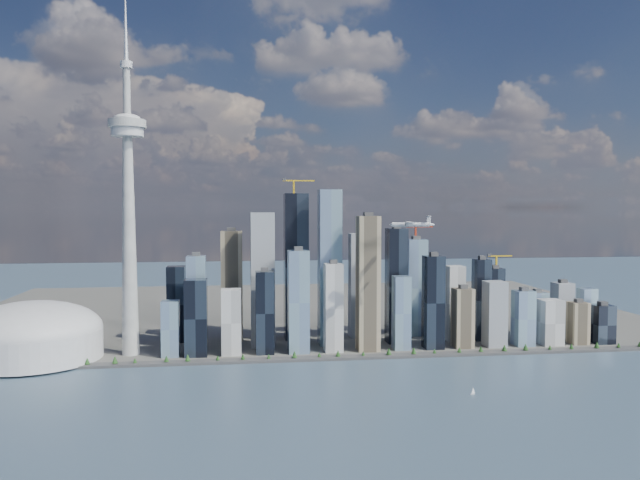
{
  "coord_description": "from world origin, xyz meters",
  "views": [
    {
      "loc": [
        -137.23,
        -667.72,
        228.99
      ],
      "look_at": [
        -12.92,
        260.0,
        179.94
      ],
      "focal_mm": 35.0,
      "sensor_mm": 36.0,
      "label": 1
    }
  ],
  "objects": [
    {
      "name": "shoreline_trees",
      "position": [
        0.0,
        250.0,
        8.78
      ],
      "size": [
        960.53,
        7.2,
        8.8
      ],
      "color": "#3F2D1E",
      "rests_on": "seawall"
    },
    {
      "name": "skyscraper_cluster",
      "position": [
        59.61,
        336.81,
        85.91
      ],
      "size": [
        736.0,
        142.0,
        275.64
      ],
      "color": "black",
      "rests_on": "land"
    },
    {
      "name": "land",
      "position": [
        0.0,
        700.0,
        1.5
      ],
      "size": [
        1400.0,
        900.0,
        3.0
      ],
      "primitive_type": "cube",
      "color": "#4C4C47",
      "rests_on": "ground"
    },
    {
      "name": "airplane",
      "position": [
        116.0,
        215.13,
        204.81
      ],
      "size": [
        66.65,
        59.2,
        16.28
      ],
      "rotation": [
        0.0,
        0.0,
        -0.17
      ],
      "color": "silver",
      "rests_on": "ground"
    },
    {
      "name": "sailboat_west",
      "position": [
        148.47,
        52.87,
        3.02
      ],
      "size": [
        6.78,
        3.25,
        9.4
      ],
      "rotation": [
        0.0,
        0.0,
        0.26
      ],
      "color": "silver",
      "rests_on": "ground"
    },
    {
      "name": "seawall",
      "position": [
        0.0,
        250.0,
        2.0
      ],
      "size": [
        1100.0,
        22.0,
        4.0
      ],
      "primitive_type": "cube",
      "color": "#383838",
      "rests_on": "ground"
    },
    {
      "name": "ground",
      "position": [
        0.0,
        0.0,
        0.0
      ],
      "size": [
        4000.0,
        4000.0,
        0.0
      ],
      "primitive_type": "plane",
      "color": "#364E5E",
      "rests_on": "ground"
    },
    {
      "name": "needle_tower",
      "position": [
        -300.0,
        310.0,
        235.84
      ],
      "size": [
        56.0,
        56.0,
        550.5
      ],
      "color": "gray",
      "rests_on": "land"
    },
    {
      "name": "dome_stadium",
      "position": [
        -440.0,
        300.0,
        39.44
      ],
      "size": [
        200.0,
        200.0,
        86.0
      ],
      "color": "silver",
      "rests_on": "land"
    }
  ]
}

